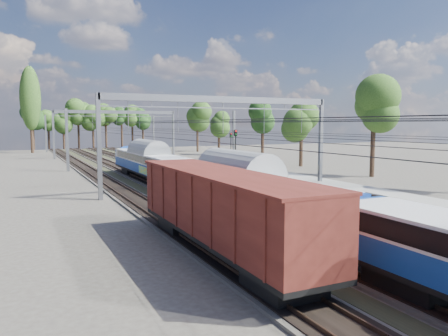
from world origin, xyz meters
name	(u,v)px	position (x,y,z in m)	size (l,w,h in m)	color
track_bed	(172,174)	(0.00, 45.00, 0.10)	(21.00, 130.00, 0.34)	#47423A
platform	(396,196)	(12.00, 20.00, 0.15)	(3.00, 70.00, 0.30)	gray
catenary	(157,124)	(0.33, 52.69, 6.40)	(25.65, 130.00, 9.00)	slate
tree_belt	(136,117)	(7.34, 92.21, 8.00)	(39.82, 101.64, 11.69)	black
poplar	(30,99)	(-14.50, 98.00, 11.89)	(4.40, 4.40, 19.04)	black
emu_train	(241,181)	(-4.50, 17.75, 2.66)	(3.09, 65.35, 4.52)	black
freight_boxcar	(221,207)	(-9.00, 11.27, 2.43)	(3.20, 15.43, 3.98)	black
worker	(153,155)	(4.81, 70.19, 0.77)	(0.57, 0.37, 1.55)	black
signal_near	(235,149)	(4.03, 35.29, 3.66)	(0.41, 0.38, 5.78)	black
signal_far	(231,147)	(8.25, 44.90, 3.32)	(0.33, 0.30, 5.25)	black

